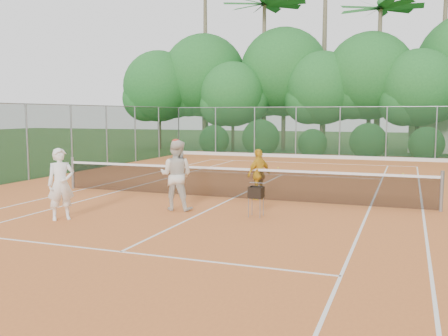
{
  "coord_description": "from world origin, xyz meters",
  "views": [
    {
      "loc": [
        5.06,
        -14.39,
        2.64
      ],
      "look_at": [
        0.16,
        -1.2,
        1.1
      ],
      "focal_mm": 40.0,
      "sensor_mm": 36.0,
      "label": 1
    }
  ],
  "objects_px": {
    "ball_hopper": "(256,193)",
    "player_center_grp": "(176,175)",
    "player_white": "(61,184)",
    "player_yellow": "(259,174)"
  },
  "relations": [
    {
      "from": "player_yellow",
      "to": "player_white",
      "type": "bearing_deg",
      "value": -10.77
    },
    {
      "from": "player_yellow",
      "to": "ball_hopper",
      "type": "height_order",
      "value": "player_yellow"
    },
    {
      "from": "player_yellow",
      "to": "ball_hopper",
      "type": "xyz_separation_m",
      "value": [
        0.67,
        -2.52,
        -0.16
      ]
    },
    {
      "from": "player_white",
      "to": "player_yellow",
      "type": "relative_size",
      "value": 1.15
    },
    {
      "from": "player_white",
      "to": "player_center_grp",
      "type": "distance_m",
      "value": 3.0
    },
    {
      "from": "player_yellow",
      "to": "player_center_grp",
      "type": "bearing_deg",
      "value": -5.4
    },
    {
      "from": "player_yellow",
      "to": "ball_hopper",
      "type": "distance_m",
      "value": 2.61
    },
    {
      "from": "player_center_grp",
      "to": "player_yellow",
      "type": "bearing_deg",
      "value": 55.85
    },
    {
      "from": "player_white",
      "to": "player_center_grp",
      "type": "xyz_separation_m",
      "value": [
        2.11,
        2.13,
        0.07
      ]
    },
    {
      "from": "ball_hopper",
      "to": "player_center_grp",
      "type": "bearing_deg",
      "value": -176.2
    }
  ]
}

